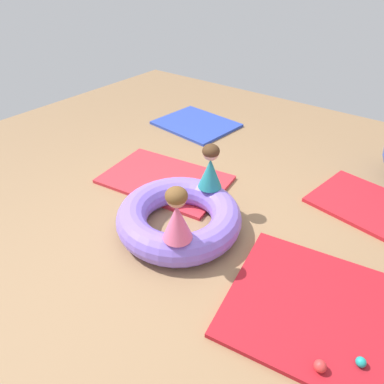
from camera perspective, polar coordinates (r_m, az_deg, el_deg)
The scene contains 11 objects.
ground_plane at distance 3.25m, azimuth -1.52°, elevation -7.39°, with size 8.00×8.00×0.00m, color #93704C.
gym_mat_far_left at distance 5.40m, azimuth 0.68°, elevation 11.17°, with size 1.12×0.92×0.04m, color #2D47B7.
gym_mat_center_rear at distance 4.02m, azimuth -4.48°, elevation 2.09°, with size 1.40×0.90×0.04m, color red.
gym_mat_near_right at distance 2.86m, azimuth 23.35°, elevation -18.49°, with size 1.61×1.18×0.04m, color #B21923.
inflatable_cushion at distance 3.25m, azimuth -2.15°, elevation -4.19°, with size 1.18×1.18×0.28m, color #8466E0.
child_in_pink at distance 2.68m, azimuth -2.50°, elevation -3.74°, with size 0.34×0.34×0.48m.
child_in_teal at distance 3.30m, azimuth 3.06°, elevation 4.17°, with size 0.32×0.32×0.46m.
play_ball_orange at distance 3.72m, azimuth 2.23°, elevation 0.60°, with size 0.11×0.11×0.11m, color orange.
play_ball_teal at distance 2.64m, azimuth 26.15°, elevation -23.92°, with size 0.07×0.07×0.07m, color teal.
play_ball_red at distance 2.52m, azimuth 20.42°, elevation -25.38°, with size 0.08×0.08×0.08m, color red.
play_ball_pink at distance 3.77m, azimuth -4.44°, elevation 0.96°, with size 0.10×0.10×0.10m, color pink.
Camera 1 is at (1.53, -1.86, 2.19)m, focal length 32.25 mm.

